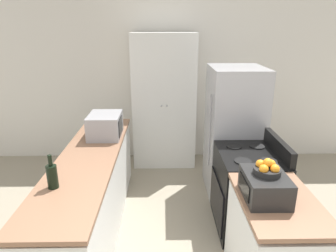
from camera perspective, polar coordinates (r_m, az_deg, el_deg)
wall_back at (r=4.93m, az=-0.34°, el=8.54°), size 7.00×0.06×2.60m
counter_left at (r=3.42m, az=-14.39°, el=-12.56°), size 0.60×2.58×0.88m
counter_right at (r=2.80m, az=19.28°, el=-21.02°), size 0.60×0.90×0.88m
pantry_cabinet at (r=4.69m, az=-0.75°, el=4.70°), size 0.97×0.53×2.07m
stove at (r=3.47m, az=14.80°, el=-11.72°), size 0.66×0.80×1.04m
refrigerator at (r=4.03m, az=12.37°, el=-1.00°), size 0.69×0.77×1.68m
microwave at (r=3.67m, az=-11.86°, el=0.11°), size 0.38×0.46×0.28m
wine_bottle at (r=2.67m, az=-21.20°, el=-8.83°), size 0.09×0.09×0.29m
toaster_oven at (r=2.47m, az=17.94°, el=-10.87°), size 0.32×0.41×0.20m
fruit_bowl at (r=2.41m, az=18.37°, el=-7.74°), size 0.21×0.21×0.13m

